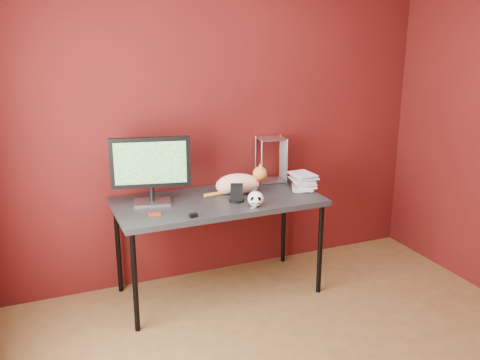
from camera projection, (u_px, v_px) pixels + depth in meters
name	position (u px, v px, depth m)	size (l,w,h in m)	color
room	(346.00, 142.00, 2.56)	(3.52, 3.52, 2.61)	brown
desk	(218.00, 206.00, 3.93)	(1.50, 0.70, 0.75)	black
monitor	(151.00, 167.00, 3.74)	(0.55, 0.23, 0.48)	#B6B5BA
cat	(239.00, 183.00, 4.03)	(0.48, 0.26, 0.23)	orange
skull_mug	(256.00, 199.00, 3.74)	(0.11, 0.12, 0.11)	white
speaker	(237.00, 194.00, 3.85)	(0.11, 0.11, 0.13)	black
book_stack	(295.00, 106.00, 3.99)	(0.24, 0.26, 1.29)	beige
wire_rack	(271.00, 160.00, 4.30)	(0.23, 0.20, 0.36)	#B6B5BA
pocket_knife	(155.00, 214.00, 3.58)	(0.08, 0.02, 0.02)	#AB1E0D
black_gadget	(193.00, 215.00, 3.55)	(0.05, 0.03, 0.03)	black
washer	(253.00, 207.00, 3.73)	(0.05, 0.05, 0.00)	#B6B5BA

